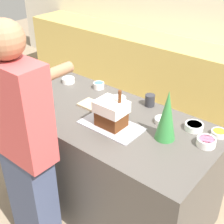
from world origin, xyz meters
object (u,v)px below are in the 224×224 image
object	(u,v)px
cookbook	(91,105)
baking_tray	(111,126)
candy_bowl_beside_tree	(68,80)
candy_bowl_far_left	(163,120)
candy_bowl_behind_tray	(194,126)
candy_bowl_center_rear	(99,85)
person	(25,147)
candy_bowl_near_tray_right	(206,142)
decorative_tree	(167,115)
mug	(150,100)
candy_bowl_far_right	(119,99)
gingerbread_house	(111,113)
candy_bowl_front_corner	(219,133)

from	to	relation	value
cookbook	baking_tray	bearing A→B (deg)	-21.07
candy_bowl_beside_tree	candy_bowl_far_left	world-z (taller)	candy_bowl_beside_tree
candy_bowl_behind_tray	candy_bowl_center_rear	xyz separation A→B (m)	(-0.97, 0.06, 0.01)
person	candy_bowl_near_tray_right	bearing A→B (deg)	40.95
decorative_tree	mug	bearing A→B (deg)	136.56
cookbook	person	bearing A→B (deg)	-85.97
decorative_tree	candy_bowl_far_right	xyz separation A→B (m)	(-0.57, 0.21, -0.16)
gingerbread_house	candy_bowl_behind_tray	distance (m)	0.60
candy_bowl_near_tray_right	cookbook	xyz separation A→B (m)	(-0.96, -0.10, -0.02)
candy_bowl_far_right	candy_bowl_beside_tree	distance (m)	0.60
baking_tray	cookbook	world-z (taller)	cookbook
baking_tray	candy_bowl_far_left	size ratio (longest dim) A/B	3.90
gingerbread_house	candy_bowl_center_rear	bearing A→B (deg)	139.93
candy_bowl_far_right	decorative_tree	bearing A→B (deg)	-20.22
candy_bowl_far_right	cookbook	size ratio (longest dim) A/B	0.67
gingerbread_house	candy_bowl_behind_tray	size ratio (longest dim) A/B	2.17
candy_bowl_far_right	candy_bowl_behind_tray	distance (m)	0.68
candy_bowl_front_corner	candy_bowl_beside_tree	size ratio (longest dim) A/B	0.93
person	candy_bowl_beside_tree	bearing A→B (deg)	120.13
decorative_tree	candy_bowl_far_right	distance (m)	0.63
candy_bowl_near_tray_right	person	world-z (taller)	person
decorative_tree	candy_bowl_center_rear	xyz separation A→B (m)	(-0.87, 0.29, -0.15)
gingerbread_house	cookbook	size ratio (longest dim) A/B	1.61
gingerbread_house	candy_bowl_center_rear	distance (m)	0.64
candy_bowl_far_left	candy_bowl_beside_tree	bearing A→B (deg)	177.91
candy_bowl_front_corner	mug	bearing A→B (deg)	175.64
candy_bowl_far_right	candy_bowl_behind_tray	bearing A→B (deg)	1.52
candy_bowl_near_tray_right	candy_bowl_front_corner	world-z (taller)	candy_bowl_near_tray_right
candy_bowl_far_right	cookbook	distance (m)	0.24
candy_bowl_front_corner	cookbook	distance (m)	1.02
baking_tray	decorative_tree	world-z (taller)	decorative_tree
candy_bowl_far_right	candy_bowl_far_left	distance (m)	0.46
candy_bowl_beside_tree	candy_bowl_center_rear	bearing A→B (deg)	16.72
mug	cookbook	bearing A→B (deg)	-139.82
cookbook	mug	world-z (taller)	mug
candy_bowl_center_rear	candy_bowl_behind_tray	bearing A→B (deg)	-3.65
candy_bowl_behind_tray	candy_bowl_center_rear	size ratio (longest dim) A/B	1.36
candy_bowl_near_tray_right	candy_bowl_behind_tray	size ratio (longest dim) A/B	0.96
gingerbread_house	candy_bowl_front_corner	size ratio (longest dim) A/B	2.66
decorative_tree	person	distance (m)	0.97
decorative_tree	cookbook	bearing A→B (deg)	179.54
candy_bowl_far_right	person	distance (m)	0.90
candy_bowl_far_right	candy_bowl_front_corner	bearing A→B (deg)	4.01
candy_bowl_near_tray_right	candy_bowl_far_right	bearing A→B (deg)	172.62
baking_tray	decorative_tree	size ratio (longest dim) A/B	1.27
candy_bowl_near_tray_right	candy_bowl_front_corner	xyz separation A→B (m)	(0.02, 0.17, -0.01)
gingerbread_house	candy_bowl_far_left	xyz separation A→B (m)	(0.26, 0.28, -0.09)
candy_bowl_far_right	mug	distance (m)	0.26
candy_bowl_front_corner	person	distance (m)	1.34
candy_bowl_front_corner	mug	xyz separation A→B (m)	(-0.61, 0.05, 0.03)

